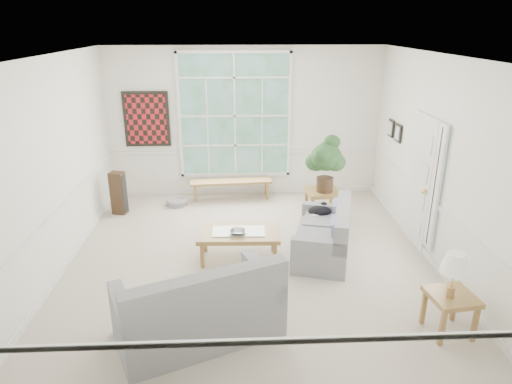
% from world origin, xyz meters
% --- Properties ---
extents(floor, '(5.50, 6.00, 0.01)m').
position_xyz_m(floor, '(0.00, 0.00, -0.01)').
color(floor, '#BCAFA0').
rests_on(floor, ground).
extents(ceiling, '(5.50, 6.00, 0.02)m').
position_xyz_m(ceiling, '(0.00, 0.00, 3.00)').
color(ceiling, white).
rests_on(ceiling, ground).
extents(wall_back, '(5.50, 0.02, 3.00)m').
position_xyz_m(wall_back, '(0.00, 3.00, 1.50)').
color(wall_back, white).
rests_on(wall_back, ground).
extents(wall_front, '(5.50, 0.02, 3.00)m').
position_xyz_m(wall_front, '(0.00, -3.00, 1.50)').
color(wall_front, white).
rests_on(wall_front, ground).
extents(wall_left, '(0.02, 6.00, 3.00)m').
position_xyz_m(wall_left, '(-2.75, 0.00, 1.50)').
color(wall_left, white).
rests_on(wall_left, ground).
extents(wall_right, '(0.02, 6.00, 3.00)m').
position_xyz_m(wall_right, '(2.75, 0.00, 1.50)').
color(wall_right, white).
rests_on(wall_right, ground).
extents(window_back, '(2.30, 0.08, 2.40)m').
position_xyz_m(window_back, '(-0.20, 2.96, 1.65)').
color(window_back, white).
rests_on(window_back, wall_back).
extents(entry_door, '(0.08, 0.90, 2.10)m').
position_xyz_m(entry_door, '(2.71, 0.60, 1.05)').
color(entry_door, white).
rests_on(entry_door, floor).
extents(door_sidelight, '(0.08, 0.26, 1.90)m').
position_xyz_m(door_sidelight, '(2.71, -0.03, 1.15)').
color(door_sidelight, white).
rests_on(door_sidelight, wall_right).
extents(wall_art, '(0.90, 0.06, 1.10)m').
position_xyz_m(wall_art, '(-1.95, 2.95, 1.60)').
color(wall_art, maroon).
rests_on(wall_art, wall_back).
extents(wall_frame_near, '(0.04, 0.26, 0.32)m').
position_xyz_m(wall_frame_near, '(2.71, 1.75, 1.55)').
color(wall_frame_near, black).
rests_on(wall_frame_near, wall_right).
extents(wall_frame_far, '(0.04, 0.26, 0.32)m').
position_xyz_m(wall_frame_far, '(2.71, 2.15, 1.55)').
color(wall_frame_far, black).
rests_on(wall_frame_far, wall_right).
extents(loveseat_right, '(1.14, 1.66, 0.82)m').
position_xyz_m(loveseat_right, '(1.12, 0.19, 0.41)').
color(loveseat_right, gray).
rests_on(loveseat_right, floor).
extents(loveseat_front, '(2.03, 1.57, 0.98)m').
position_xyz_m(loveseat_front, '(-0.65, -1.69, 0.49)').
color(loveseat_front, gray).
rests_on(loveseat_front, floor).
extents(coffee_table, '(1.24, 0.70, 0.46)m').
position_xyz_m(coffee_table, '(-0.17, 0.09, 0.23)').
color(coffee_table, olive).
rests_on(coffee_table, floor).
extents(pewter_bowl, '(0.34, 0.34, 0.07)m').
position_xyz_m(pewter_bowl, '(-0.18, 0.03, 0.49)').
color(pewter_bowl, gray).
rests_on(pewter_bowl, coffee_table).
extents(window_bench, '(1.67, 0.44, 0.38)m').
position_xyz_m(window_bench, '(-0.30, 2.65, 0.19)').
color(window_bench, olive).
rests_on(window_bench, floor).
extents(end_table, '(0.62, 0.62, 0.58)m').
position_xyz_m(end_table, '(1.36, 1.49, 0.29)').
color(end_table, olive).
rests_on(end_table, floor).
extents(houseplant, '(0.66, 0.66, 1.02)m').
position_xyz_m(houseplant, '(1.38, 1.45, 1.09)').
color(houseplant, '#274E26').
rests_on(houseplant, end_table).
extents(side_table, '(0.56, 0.56, 0.51)m').
position_xyz_m(side_table, '(2.24, -1.78, 0.26)').
color(side_table, olive).
rests_on(side_table, floor).
extents(table_lamp, '(0.40, 0.40, 0.55)m').
position_xyz_m(table_lamp, '(2.20, -1.82, 0.78)').
color(table_lamp, white).
rests_on(table_lamp, side_table).
extents(pet_bed, '(0.54, 0.54, 0.12)m').
position_xyz_m(pet_bed, '(-1.37, 2.35, 0.06)').
color(pet_bed, gray).
rests_on(pet_bed, floor).
extents(floor_speaker, '(0.29, 0.26, 0.81)m').
position_xyz_m(floor_speaker, '(-2.40, 1.98, 0.41)').
color(floor_speaker, '#372416').
rests_on(floor_speaker, floor).
extents(cat, '(0.42, 0.32, 0.18)m').
position_xyz_m(cat, '(1.17, 0.73, 0.51)').
color(cat, black).
rests_on(cat, loveseat_right).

